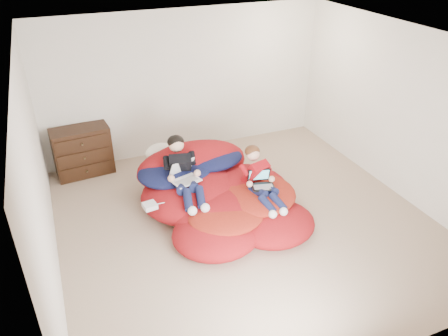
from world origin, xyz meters
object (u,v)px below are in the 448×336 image
dresser (83,151)px  beanbag_pile (217,194)px  older_boy (183,169)px  laptop_white (184,175)px  laptop_black (261,182)px  younger_boy (260,176)px

dresser → beanbag_pile: (1.65, -1.82, -0.15)m
dresser → beanbag_pile: dresser is taller
dresser → older_boy: (1.20, -1.66, 0.28)m
laptop_white → laptop_black: 1.07m
older_boy → laptop_white: 0.08m
younger_boy → beanbag_pile: bearing=148.7°
dresser → older_boy: older_boy is taller
laptop_white → beanbag_pile: bearing=-12.6°
older_boy → laptop_black: 1.10m
older_boy → laptop_black: size_ratio=3.07×
older_boy → younger_boy: older_boy is taller
dresser → laptop_white: laptop_white is taller
beanbag_pile → younger_boy: bearing=-31.3°
laptop_black → older_boy: bearing=151.2°
younger_boy → laptop_black: younger_boy is taller
beanbag_pile → older_boy: bearing=160.4°
beanbag_pile → younger_boy: younger_boy is taller
dresser → older_boy: size_ratio=0.85×
dresser → older_boy: 2.07m
older_boy → younger_boy: size_ratio=1.13×
younger_boy → laptop_black: 0.08m
dresser → younger_boy: size_ratio=0.95×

